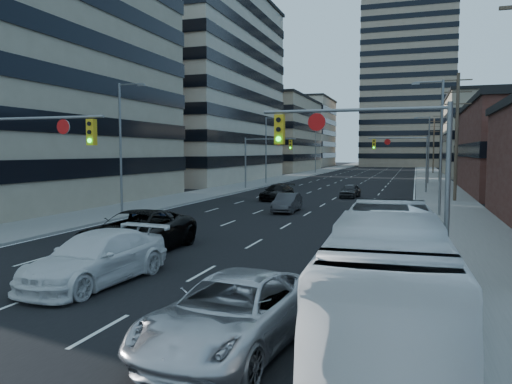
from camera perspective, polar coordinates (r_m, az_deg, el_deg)
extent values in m
plane|color=black|center=(14.10, -23.55, -13.63)|extent=(400.00, 400.00, 0.00)
cube|color=black|center=(140.34, 14.16, 2.69)|extent=(18.00, 300.00, 0.02)
cube|color=slate|center=(141.54, 9.51, 2.81)|extent=(5.00, 300.00, 0.15)
cube|color=slate|center=(140.08, 18.86, 2.61)|extent=(5.00, 300.00, 0.15)
cube|color=#ADA089|center=(79.28, -9.50, 11.54)|extent=(26.00, 34.00, 28.00)
cube|color=gray|center=(114.88, 1.14, 6.42)|extent=(20.00, 30.00, 16.00)
cube|color=gray|center=(99.33, 27.24, 5.63)|extent=(22.00, 28.00, 14.00)
cube|color=gray|center=(161.91, 17.01, 13.16)|extent=(26.00, 26.00, 58.00)
cube|color=#ADA089|center=(154.58, 4.00, 6.68)|extent=(24.00, 24.00, 20.00)
cube|color=gray|center=(141.89, 27.26, 4.76)|extent=(22.00, 22.00, 12.00)
cylinder|color=slate|center=(23.93, -23.50, 7.76)|extent=(6.50, 0.12, 0.12)
cube|color=gold|center=(22.25, -18.27, 6.50)|extent=(0.35, 0.28, 1.10)
cylinder|color=black|center=(22.14, -18.54, 7.42)|extent=(0.18, 0.06, 0.18)
cylinder|color=black|center=(22.12, -18.52, 6.51)|extent=(0.18, 0.06, 0.18)
cylinder|color=#0CE526|center=(22.11, -18.49, 5.60)|extent=(0.18, 0.06, 0.18)
cylinder|color=white|center=(23.09, -21.16, 6.97)|extent=(0.64, 0.06, 0.64)
cylinder|color=slate|center=(18.07, 21.06, 0.10)|extent=(0.18, 0.18, 6.00)
cylinder|color=slate|center=(18.19, 10.91, 9.18)|extent=(6.50, 0.12, 0.12)
cube|color=gold|center=(18.66, 2.71, 7.14)|extent=(0.35, 0.28, 1.10)
cylinder|color=black|center=(18.52, 2.59, 8.25)|extent=(0.18, 0.06, 0.18)
cylinder|color=black|center=(18.50, 2.58, 7.16)|extent=(0.18, 0.06, 0.18)
cylinder|color=#0CE526|center=(18.49, 2.58, 6.08)|extent=(0.18, 0.06, 0.18)
cylinder|color=white|center=(18.32, 6.96, 7.94)|extent=(0.64, 0.06, 0.64)
cylinder|color=slate|center=(58.18, -1.21, 3.29)|extent=(0.18, 0.18, 6.00)
cylinder|color=slate|center=(57.28, 1.64, 6.07)|extent=(6.00, 0.12, 0.12)
cube|color=gold|center=(56.65, 3.98, 5.42)|extent=(0.35, 0.28, 1.10)
cylinder|color=black|center=(56.50, 3.94, 5.78)|extent=(0.18, 0.06, 0.18)
cylinder|color=black|center=(56.49, 3.94, 5.42)|extent=(0.18, 0.06, 0.18)
cylinder|color=#0CE526|center=(56.49, 3.94, 5.07)|extent=(0.18, 0.06, 0.18)
cylinder|color=white|center=(56.97, 2.60, 5.67)|extent=(0.64, 0.06, 0.64)
cylinder|color=slate|center=(55.02, 18.92, 2.97)|extent=(0.18, 0.18, 6.00)
cylinder|color=slate|center=(55.05, 15.85, 5.96)|extent=(6.00, 0.12, 0.12)
cube|color=gold|center=(55.17, 13.34, 5.33)|extent=(0.35, 0.28, 1.10)
cylinder|color=black|center=(55.02, 13.33, 5.70)|extent=(0.18, 0.06, 0.18)
cylinder|color=black|center=(55.01, 13.32, 5.33)|extent=(0.18, 0.06, 0.18)
cylinder|color=#0CE526|center=(55.01, 13.32, 4.97)|extent=(0.18, 0.06, 0.18)
cylinder|color=white|center=(55.05, 14.80, 5.56)|extent=(0.64, 0.06, 0.64)
cylinder|color=#4C3D2D|center=(46.12, 21.95, 5.73)|extent=(0.28, 0.28, 11.00)
cube|color=#4C3D2D|center=(46.51, 22.13, 11.77)|extent=(2.20, 0.10, 0.10)
cube|color=#4C3D2D|center=(46.39, 22.10, 10.55)|extent=(2.20, 0.10, 0.10)
cube|color=#4C3D2D|center=(46.29, 22.06, 9.32)|extent=(2.20, 0.10, 0.10)
cylinder|color=#4C3D2D|center=(76.07, 20.34, 5.19)|extent=(0.28, 0.28, 11.00)
cube|color=#4C3D2D|center=(76.30, 20.44, 8.87)|extent=(2.20, 0.10, 0.10)
cube|color=#4C3D2D|center=(76.23, 20.42, 8.13)|extent=(2.20, 0.10, 0.10)
cube|color=#4C3D2D|center=(76.17, 20.40, 7.38)|extent=(2.20, 0.10, 0.10)
cylinder|color=#4C3D2D|center=(106.05, 19.64, 4.96)|extent=(0.28, 0.28, 11.00)
cube|color=#4C3D2D|center=(106.22, 19.71, 7.60)|extent=(2.20, 0.10, 0.10)
cube|color=#4C3D2D|center=(106.16, 19.70, 7.07)|extent=(2.20, 0.10, 0.10)
cube|color=#4C3D2D|center=(106.12, 19.68, 6.53)|extent=(2.20, 0.10, 0.10)
cylinder|color=slate|center=(35.75, -15.22, 4.72)|extent=(0.16, 0.16, 9.00)
cylinder|color=slate|center=(35.57, -14.13, 11.85)|extent=(1.80, 0.10, 0.10)
cube|color=slate|center=(35.15, -12.99, 11.83)|extent=(0.50, 0.22, 0.14)
cylinder|color=slate|center=(67.84, 1.15, 4.74)|extent=(0.16, 0.16, 9.00)
cylinder|color=slate|center=(67.75, 1.89, 8.46)|extent=(1.80, 0.10, 0.10)
cube|color=slate|center=(67.53, 2.55, 8.41)|extent=(0.50, 0.22, 0.14)
cylinder|color=slate|center=(101.87, 6.82, 4.66)|extent=(0.16, 0.16, 9.00)
cylinder|color=slate|center=(101.80, 7.35, 7.13)|extent=(1.80, 0.10, 0.10)
cube|color=slate|center=(101.66, 7.79, 7.08)|extent=(0.50, 0.22, 0.14)
cylinder|color=slate|center=(35.03, 20.40, 4.60)|extent=(0.16, 0.16, 9.00)
cylinder|color=slate|center=(35.30, 19.11, 11.80)|extent=(1.80, 0.10, 0.10)
cube|color=slate|center=(35.28, 17.78, 11.70)|extent=(0.50, 0.22, 0.14)
cylinder|color=slate|center=(70.01, 19.13, 4.49)|extent=(0.16, 0.16, 9.00)
cylinder|color=slate|center=(70.14, 18.49, 8.10)|extent=(1.80, 0.10, 0.10)
cube|color=slate|center=(70.14, 17.83, 8.05)|extent=(0.50, 0.22, 0.14)
imported|color=black|center=(21.94, -13.50, -4.49)|extent=(3.04, 6.52, 1.81)
imported|color=silver|center=(17.34, -17.77, -7.20)|extent=(2.89, 5.98, 1.68)
imported|color=silver|center=(11.31, -2.62, -13.58)|extent=(3.28, 5.96, 1.58)
imported|color=white|center=(12.17, 14.85, -9.14)|extent=(2.90, 10.58, 2.92)
imported|color=#0D1B37|center=(25.86, -12.77, -3.60)|extent=(1.71, 4.06, 1.37)
imported|color=#323234|center=(35.93, 3.57, -1.23)|extent=(1.53, 4.15, 1.36)
imported|color=black|center=(44.85, 2.45, -0.04)|extent=(2.49, 5.04, 1.41)
imported|color=#2B2B2D|center=(48.07, 10.72, 0.13)|extent=(1.84, 3.90, 1.29)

